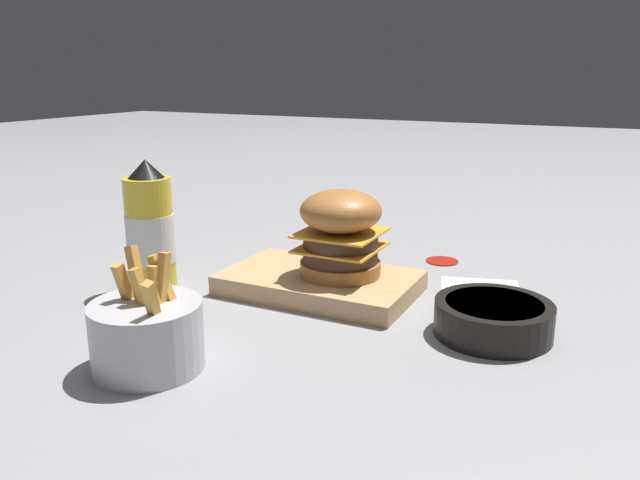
% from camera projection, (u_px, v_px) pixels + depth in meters
% --- Properties ---
extents(ground_plane, '(6.00, 6.00, 0.00)m').
position_uv_depth(ground_plane, '(305.00, 278.00, 0.96)').
color(ground_plane, gray).
extents(serving_board, '(0.27, 0.17, 0.03)m').
position_uv_depth(serving_board, '(320.00, 283.00, 0.90)').
color(serving_board, tan).
rests_on(serving_board, ground_plane).
extents(burger, '(0.11, 0.11, 0.12)m').
position_uv_depth(burger, '(341.00, 232.00, 0.87)').
color(burger, '#AD6B33').
rests_on(burger, serving_board).
extents(ketchup_bottle, '(0.07, 0.07, 0.19)m').
position_uv_depth(ketchup_bottle, '(150.00, 233.00, 0.88)').
color(ketchup_bottle, yellow).
rests_on(ketchup_bottle, ground_plane).
extents(fries_basket, '(0.12, 0.12, 0.13)m').
position_uv_depth(fries_basket, '(148.00, 334.00, 0.66)').
color(fries_basket, '#B7B7BC').
rests_on(fries_basket, ground_plane).
extents(side_bowl, '(0.14, 0.14, 0.04)m').
position_uv_depth(side_bowl, '(493.00, 317.00, 0.75)').
color(side_bowl, black).
rests_on(side_bowl, ground_plane).
extents(spoon, '(0.12, 0.12, 0.01)m').
position_uv_depth(spoon, '(347.00, 248.00, 1.10)').
color(spoon, '#B2B2B7').
rests_on(spoon, ground_plane).
extents(ketchup_puddle, '(0.05, 0.05, 0.00)m').
position_uv_depth(ketchup_puddle, '(442.00, 260.00, 1.04)').
color(ketchup_puddle, '#B21E14').
rests_on(ketchup_puddle, ground_plane).
extents(parchment_square, '(0.14, 0.14, 0.00)m').
position_uv_depth(parchment_square, '(481.00, 291.00, 0.90)').
color(parchment_square, beige).
rests_on(parchment_square, ground_plane).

